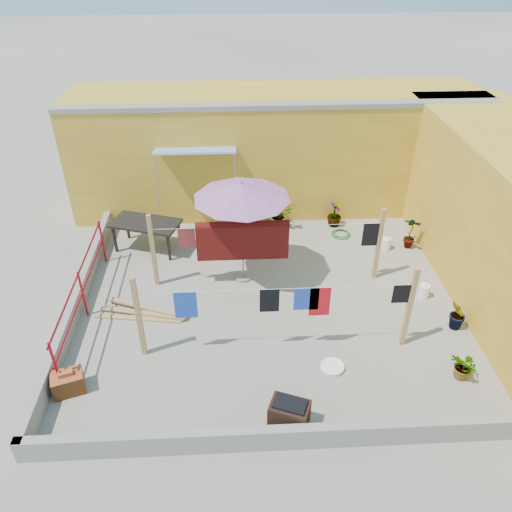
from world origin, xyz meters
The scene contains 20 objects.
ground centered at (0.00, 0.00, 0.00)m, with size 80.00×80.00×0.00m, color #9E998E.
wall_back centered at (0.50, 4.69, 1.61)m, with size 11.00×3.27×3.21m.
parapet_front centered at (0.00, -3.58, 0.22)m, with size 8.30×0.16×0.44m, color gray.
parapet_left centered at (-4.08, 0.00, 0.22)m, with size 0.16×7.30×0.44m, color gray.
red_railing centered at (-3.85, -0.20, 0.72)m, with size 0.05×4.20×1.10m.
clothesline_rig centered at (-0.42, 0.56, 1.07)m, with size 5.09×2.35×1.80m.
patio_umbrella centered at (-0.53, 0.91, 2.23)m, with size 2.24×2.24×2.49m.
outdoor_table centered at (-2.88, 2.30, 0.70)m, with size 1.82×1.30×0.77m.
brick_stack centered at (-3.70, -2.25, 0.20)m, with size 0.63×0.54×0.47m.
lumber_pile centered at (-2.68, -0.28, 0.06)m, with size 1.96×0.84×0.12m.
brazier centered at (0.08, -3.20, 0.27)m, with size 0.73×0.62×0.56m.
white_basin centered at (1.03, -1.98, 0.04)m, with size 0.45×0.45×0.08m.
water_jug_a centered at (3.41, 0.01, 0.16)m, with size 0.23×0.23×0.36m.
water_jug_b centered at (3.10, 1.97, 0.16)m, with size 0.23×0.23×0.35m.
green_hose centered at (2.10, 2.69, 0.03)m, with size 0.51×0.51×0.08m.
plant_back_a centered at (0.51, 3.20, 0.38)m, with size 0.69×0.60×0.77m, color #235518.
plant_back_b centered at (2.00, 3.20, 0.34)m, with size 0.38×0.38×0.67m, color #235518.
plant_right_a centered at (3.70, 2.01, 0.44)m, with size 0.47×0.32×0.89m, color #235518.
plant_right_b centered at (3.70, -1.04, 0.36)m, with size 0.39×0.32×0.72m, color #235518.
plant_right_c centered at (3.33, -2.33, 0.27)m, with size 0.48×0.42×0.54m, color #235518.
Camera 1 is at (-0.74, -8.40, 6.91)m, focal length 35.00 mm.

